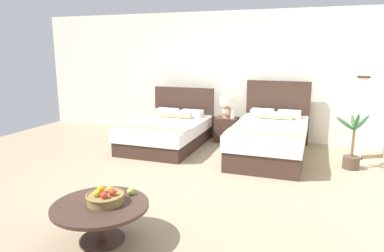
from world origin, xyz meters
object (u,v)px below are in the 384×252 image
fruit_bowl (105,197)px  loose_apple (131,192)px  nightstand (226,130)px  vase (233,114)px  table_lamp (227,105)px  bed_near_corner (270,138)px  floor_lamp_corner (359,118)px  coffee_table (101,212)px  potted_palm (352,152)px  bed_near_window (168,132)px

fruit_bowl → loose_apple: bearing=63.3°
nightstand → vase: vase is taller
table_lamp → fruit_bowl: bearing=-91.0°
bed_near_corner → floor_lamp_corner: 1.61m
fruit_bowl → loose_apple: 0.30m
vase → coffee_table: vase is taller
bed_near_corner → nightstand: bearing=143.6°
nightstand → floor_lamp_corner: size_ratio=0.35×
vase → fruit_bowl: 4.26m
table_lamp → coffee_table: size_ratio=0.45×
potted_palm → table_lamp: bearing=157.7°
coffee_table → loose_apple: bearing=62.6°
fruit_bowl → floor_lamp_corner: size_ratio=0.26×
bed_near_corner → coffee_table: bearing=-107.5°
nightstand → fruit_bowl: 4.30m
loose_apple → potted_palm: bearing=52.7°
loose_apple → bed_near_window: bearing=108.3°
nightstand → loose_apple: 4.03m
bed_near_corner → coffee_table: bed_near_corner is taller
bed_near_window → fruit_bowl: 3.67m
coffee_table → vase: bearing=86.8°
potted_palm → floor_lamp_corner: bearing=80.5°
bed_near_window → vase: bed_near_window is taller
floor_lamp_corner → vase: bearing=174.4°
coffee_table → floor_lamp_corner: (2.61, 4.07, 0.42)m
loose_apple → nightstand: bearing=90.9°
bed_near_window → bed_near_corner: (2.05, -0.00, 0.05)m
vase → fruit_bowl: size_ratio=0.49×
floor_lamp_corner → potted_palm: bearing=-99.5°
fruit_bowl → nightstand: bearing=89.0°
table_lamp → floor_lamp_corner: bearing=-6.6°
bed_near_window → floor_lamp_corner: 3.59m
bed_near_corner → vase: size_ratio=11.78×
coffee_table → bed_near_corner: bearing=72.5°
bed_near_corner → potted_palm: size_ratio=2.31×
potted_palm → bed_near_corner: bearing=171.4°
bed_near_window → bed_near_corner: 2.05m
fruit_bowl → loose_apple: (0.13, 0.27, -0.02)m
table_lamp → fruit_bowl: size_ratio=1.14×
table_lamp → floor_lamp_corner: (2.51, -0.29, -0.04)m
loose_apple → table_lamp: bearing=90.9°
bed_near_corner → loose_apple: bed_near_corner is taller
bed_near_corner → vase: bearing=141.2°
bed_near_window → loose_apple: 3.45m
bed_near_window → bed_near_corner: bearing=-0.1°
table_lamp → potted_palm: bearing=-22.3°
bed_near_window → loose_apple: bearing=-71.7°
vase → coffee_table: 4.32m
nightstand → coffee_table: (-0.10, -4.34, 0.06)m
bed_near_window → coffee_table: size_ratio=2.12×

